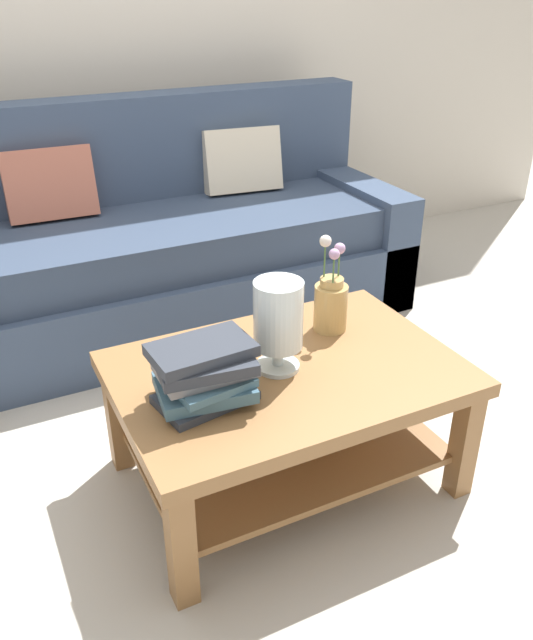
{
  "coord_description": "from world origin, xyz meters",
  "views": [
    {
      "loc": [
        -0.86,
        -1.98,
        1.57
      ],
      "look_at": [
        -0.01,
        -0.27,
        0.55
      ],
      "focal_mm": 36.61,
      "sensor_mm": 36.0,
      "label": 1
    }
  ],
  "objects": [
    {
      "name": "couch",
      "position": [
        0.07,
        0.96,
        0.36
      ],
      "size": [
        2.28,
        0.9,
        1.06
      ],
      "color": "#384760",
      "rests_on": "ground"
    },
    {
      "name": "book_stack_main",
      "position": [
        -0.31,
        -0.47,
        0.55
      ],
      "size": [
        0.3,
        0.25,
        0.19
      ],
      "color": "#2D333D",
      "rests_on": "coffee_table"
    },
    {
      "name": "coffee_table",
      "position": [
        -0.01,
        -0.42,
        0.33
      ],
      "size": [
        1.1,
        0.76,
        0.45
      ],
      "color": "olive",
      "rests_on": "ground"
    },
    {
      "name": "glass_hurricane_vase",
      "position": [
        -0.04,
        -0.41,
        0.63
      ],
      "size": [
        0.16,
        0.16,
        0.3
      ],
      "color": "silver",
      "rests_on": "coffee_table"
    },
    {
      "name": "back_wall",
      "position": [
        0.0,
        1.65,
        1.35
      ],
      "size": [
        6.4,
        0.12,
        2.7
      ],
      "primitive_type": "cube",
      "color": "beige",
      "rests_on": "ground"
    },
    {
      "name": "flower_pitcher",
      "position": [
        0.25,
        -0.26,
        0.56
      ],
      "size": [
        0.12,
        0.12,
        0.35
      ],
      "color": "tan",
      "rests_on": "coffee_table"
    },
    {
      "name": "ground_plane",
      "position": [
        0.0,
        0.0,
        0.0
      ],
      "size": [
        10.0,
        10.0,
        0.0
      ],
      "primitive_type": "plane",
      "color": "#B7B2A8"
    }
  ]
}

